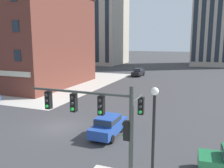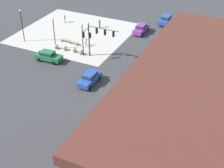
{
  "view_description": "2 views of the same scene",
  "coord_description": "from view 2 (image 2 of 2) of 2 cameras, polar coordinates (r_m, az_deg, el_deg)",
  "views": [
    {
      "loc": [
        12.09,
        -17.94,
        7.69
      ],
      "look_at": [
        2.62,
        6.36,
        3.06
      ],
      "focal_mm": 39.37,
      "sensor_mm": 36.0,
      "label": 1
    },
    {
      "loc": [
        -15.61,
        35.33,
        26.3
      ],
      "look_at": [
        -1.41,
        5.5,
        4.97
      ],
      "focal_mm": 53.7,
      "sensor_mm": 36.0,
      "label": 2
    }
  ],
  "objects": [
    {
      "name": "car_cross_westbound",
      "position": [
        68.91,
        9.18,
        10.82
      ],
      "size": [
        2.04,
        4.48,
        1.68
      ],
      "color": "#23479E",
      "rests_on": "ground"
    },
    {
      "name": "pedestrian_at_curb",
      "position": [
        69.31,
        -8.05,
        11.06
      ],
      "size": [
        0.31,
        0.52,
        1.64
      ],
      "color": "gray",
      "rests_on": "ground"
    },
    {
      "name": "pedestrian_near_bench",
      "position": [
        66.33,
        -2.14,
        10.41
      ],
      "size": [
        0.24,
        0.55,
        1.74
      ],
      "color": "#232847",
      "rests_on": "ground"
    },
    {
      "name": "street_lamp_mid_sidewalk",
      "position": [
        57.76,
        -9.87,
        9.09
      ],
      "size": [
        0.36,
        0.36,
        5.58
      ],
      "color": "black",
      "rests_on": "ground"
    },
    {
      "name": "ground_plane",
      "position": [
        46.73,
        1.34,
        -1.41
      ],
      "size": [
        320.0,
        320.0,
        0.0
      ],
      "primitive_type": "plane",
      "color": "#38383A"
    },
    {
      "name": "bollard_sphere_curb_d",
      "position": [
        58.91,
        -9.5,
        6.29
      ],
      "size": [
        0.8,
        0.8,
        0.8
      ],
      "primitive_type": "sphere",
      "color": "gray",
      "rests_on": "ground"
    },
    {
      "name": "car_main_southbound_near",
      "position": [
        55.02,
        -10.81,
        4.75
      ],
      "size": [
        4.49,
        2.08,
        1.68
      ],
      "color": "#1E6B3D",
      "rests_on": "ground"
    },
    {
      "name": "bollard_sphere_curb_c",
      "position": [
        58.17,
        -8.04,
        6.07
      ],
      "size": [
        0.8,
        0.8,
        0.8
      ],
      "primitive_type": "sphere",
      "color": "gray",
      "rests_on": "ground"
    },
    {
      "name": "traffic_signal_main",
      "position": [
        53.87,
        -2.93,
        8.15
      ],
      "size": [
        5.42,
        2.09,
        5.72
      ],
      "color": "#383D38",
      "rests_on": "ground"
    },
    {
      "name": "pedestrian_walking_east",
      "position": [
        59.25,
        -4.49,
        7.34
      ],
      "size": [
        0.55,
        0.22,
        1.56
      ],
      "color": "gray",
      "rests_on": "ground"
    },
    {
      "name": "car_main_southbound_far",
      "position": [
        48.28,
        -3.81,
        1.05
      ],
      "size": [
        1.94,
        4.43,
        1.68
      ],
      "color": "#23479E",
      "rests_on": "ground"
    },
    {
      "name": "street_lamp_corner_far",
      "position": [
        61.58,
        -15.13,
        10.16
      ],
      "size": [
        0.36,
        0.36,
        5.95
      ],
      "color": "black",
      "rests_on": "ground"
    },
    {
      "name": "bench_mid_block",
      "position": [
        61.16,
        -7.94,
        7.39
      ],
      "size": [
        1.84,
        0.64,
        0.49
      ],
      "color": "tan",
      "rests_on": "ground"
    },
    {
      "name": "bollard_sphere_curb_b",
      "position": [
        57.32,
        -6.44,
        5.77
      ],
      "size": [
        0.8,
        0.8,
        0.8
      ],
      "primitive_type": "sphere",
      "color": "gray",
      "rests_on": "ground"
    },
    {
      "name": "bollard_sphere_curb_a",
      "position": [
        56.53,
        -5.33,
        5.43
      ],
      "size": [
        0.8,
        0.8,
        0.8
      ],
      "primitive_type": "sphere",
      "color": "gray",
      "rests_on": "ground"
    },
    {
      "name": "car_cross_eastbound",
      "position": [
        64.18,
        4.97,
        9.43
      ],
      "size": [
        1.95,
        4.43,
        1.68
      ],
      "color": "#7A3389",
      "rests_on": "ground"
    },
    {
      "name": "car_main_mid",
      "position": [
        40.61,
        17.21,
        -7.63
      ],
      "size": [
        4.43,
        1.96,
        1.68
      ],
      "color": "#23479E",
      "rests_on": "ground"
    },
    {
      "name": "street_lamp_corner_near",
      "position": [
        54.75,
        -5.05,
        8.14
      ],
      "size": [
        0.36,
        0.36,
        5.65
      ],
      "color": "black",
      "rests_on": "ground"
    },
    {
      "name": "bench_near_signal",
      "position": [
        60.09,
        -6.49,
        7.02
      ],
      "size": [
        1.84,
        0.65,
        0.49
      ],
      "color": "tan",
      "rests_on": "ground"
    },
    {
      "name": "sidewalk_corner_slab",
      "position": [
        64.61,
        -6.4,
        8.62
      ],
      "size": [
        20.0,
        19.0,
        0.02
      ],
      "primitive_type": "cube",
      "color": "#B7B2A8",
      "rests_on": "ground"
    }
  ]
}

